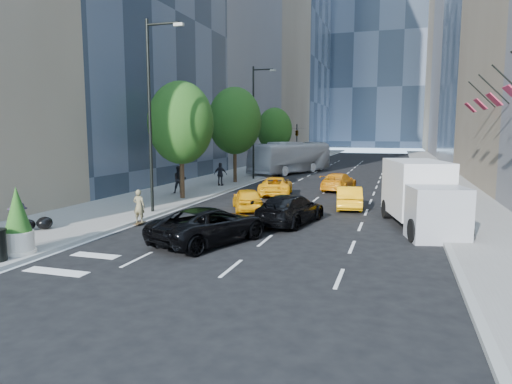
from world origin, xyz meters
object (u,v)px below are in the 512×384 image
(box_truck, at_px, (421,195))
(planter_shrub, at_px, (18,222))
(black_sedan_lincoln, at_px, (210,225))
(skateboarder, at_px, (139,208))
(black_sedan_mercedes, at_px, (290,209))
(city_bus, at_px, (291,158))

(box_truck, height_order, planter_shrub, box_truck)
(black_sedan_lincoln, xyz_separation_m, box_truck, (8.14, 5.45, 0.83))
(skateboarder, relative_size, box_truck, 0.24)
(black_sedan_lincoln, height_order, black_sedan_mercedes, black_sedan_lincoln)
(skateboarder, xyz_separation_m, planter_shrub, (-1.00, -6.22, 0.49))
(skateboarder, height_order, city_bus, city_bus)
(black_sedan_mercedes, bearing_deg, planter_shrub, 58.58)
(skateboarder, relative_size, black_sedan_lincoln, 0.31)
(city_bus, bearing_deg, skateboarder, -71.61)
(black_sedan_lincoln, distance_m, city_bus, 31.25)
(skateboarder, height_order, black_sedan_lincoln, skateboarder)
(skateboarder, relative_size, black_sedan_mercedes, 0.32)
(black_sedan_mercedes, bearing_deg, box_truck, -161.74)
(black_sedan_mercedes, relative_size, box_truck, 0.73)
(skateboarder, height_order, planter_shrub, planter_shrub)
(skateboarder, xyz_separation_m, city_bus, (0.80, 28.78, 0.87))
(skateboarder, xyz_separation_m, black_sedan_lincoln, (4.59, -2.22, -0.08))
(black_sedan_lincoln, bearing_deg, planter_shrub, 57.82)
(city_bus, bearing_deg, planter_shrub, -72.96)
(black_sedan_mercedes, xyz_separation_m, planter_shrub, (-7.80, -8.65, 0.57))
(skateboarder, distance_m, box_truck, 13.16)
(skateboarder, bearing_deg, black_sedan_lincoln, 151.64)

